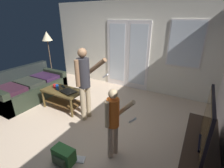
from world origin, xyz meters
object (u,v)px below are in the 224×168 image
loose_keyboard (72,158)px  tv_stand (198,158)px  backpack (64,156)px  tv_remote_black (63,87)px  leather_couch (29,88)px  person_child (113,118)px  floor_lamp (47,39)px  coffee_table (63,95)px  laptop_closed (68,92)px  person_adult (84,79)px  flat_screen_tv (207,122)px  cup_by_laptop (55,86)px  cup_near_edge (57,87)px

loose_keyboard → tv_stand: bearing=23.3°
backpack → tv_remote_black: bearing=134.1°
leather_couch → tv_stand: bearing=-4.1°
leather_couch → person_child: bearing=-12.0°
floor_lamp → loose_keyboard: (2.83, -2.19, -1.44)m
leather_couch → tv_stand: size_ratio=1.15×
person_child → coffee_table: bearing=158.1°
coffee_table → tv_stand: coffee_table is taller
loose_keyboard → laptop_closed: (-1.06, 1.11, 0.48)m
person_adult → laptop_closed: size_ratio=4.39×
floor_lamp → person_adult: bearing=-26.1°
person_child → flat_screen_tv: bearing=16.1°
tv_stand → person_adult: person_adult is taller
tv_stand → loose_keyboard: tv_stand is taller
cup_by_laptop → cup_near_edge: bearing=-18.6°
leather_couch → backpack: size_ratio=5.29×
person_child → laptop_closed: (-1.60, 0.71, -0.21)m
floor_lamp → cup_near_edge: (1.45, -1.10, -0.91)m
person_adult → cup_by_laptop: bearing=174.6°
flat_screen_tv → person_child: flat_screen_tv is taller
person_child → cup_by_laptop: person_child is taller
coffee_table → tv_remote_black: 0.23m
person_adult → laptop_closed: 0.73m
person_child → loose_keyboard: person_child is taller
flat_screen_tv → loose_keyboard: 2.06m
flat_screen_tv → person_adult: (-2.22, 0.29, 0.10)m
coffee_table → cup_near_edge: 0.23m
person_child → tv_remote_black: bearing=155.8°
leather_couch → loose_keyboard: size_ratio=4.05×
tv_stand → laptop_closed: laptop_closed is taller
leather_couch → coffee_table: size_ratio=1.88×
laptop_closed → coffee_table: bearing=-171.5°
laptop_closed → tv_remote_black: 0.35m
floor_lamp → laptop_closed: floor_lamp is taller
loose_keyboard → cup_by_laptop: size_ratio=5.04×
loose_keyboard → cup_by_laptop: 1.97m
tv_stand → flat_screen_tv: 0.60m
leather_couch → person_adult: person_adult is taller
leather_couch → flat_screen_tv: flat_screen_tv is taller
flat_screen_tv → tv_stand: bearing=-65.2°
backpack → laptop_closed: 1.61m
flat_screen_tv → laptop_closed: flat_screen_tv is taller
person_child → person_adult: bearing=148.3°
tv_stand → backpack: size_ratio=4.59×
person_child → laptop_closed: bearing=156.2°
leather_couch → backpack: (2.41, -1.14, -0.17)m
backpack → cup_by_laptop: 1.96m
tv_stand → loose_keyboard: 1.90m
cup_by_laptop → flat_screen_tv: bearing=-6.8°
cup_near_edge → tv_remote_black: cup_near_edge is taller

